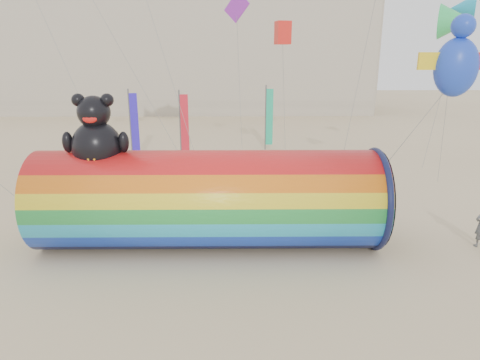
{
  "coord_description": "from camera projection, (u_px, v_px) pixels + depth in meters",
  "views": [
    {
      "loc": [
        0.32,
        -15.81,
        7.48
      ],
      "look_at": [
        0.5,
        1.5,
        2.4
      ],
      "focal_mm": 32.0,
      "sensor_mm": 36.0,
      "label": 1
    }
  ],
  "objects": [
    {
      "name": "ground",
      "position": [
        228.0,
        247.0,
        17.27
      ],
      "size": [
        160.0,
        160.0,
        0.0
      ],
      "primitive_type": "plane",
      "color": "#CCB58C",
      "rests_on": "ground"
    },
    {
      "name": "hotel_building",
      "position": [
        145.0,
        33.0,
        58.35
      ],
      "size": [
        60.4,
        15.4,
        20.6
      ],
      "color": "#B7AD99",
      "rests_on": "ground"
    },
    {
      "name": "windsock_assembly",
      "position": [
        209.0,
        197.0,
        16.98
      ],
      "size": [
        13.47,
        4.1,
        6.21
      ],
      "color": "red",
      "rests_on": "ground"
    },
    {
      "name": "festival_banners",
      "position": [
        198.0,
        123.0,
        31.61
      ],
      "size": [
        10.62,
        5.02,
        5.2
      ],
      "color": "#59595E",
      "rests_on": "ground"
    }
  ]
}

